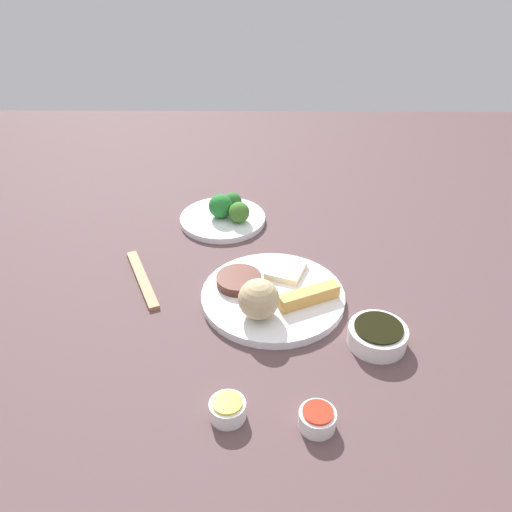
{
  "coord_description": "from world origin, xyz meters",
  "views": [
    {
      "loc": [
        -0.03,
        -0.76,
        0.63
      ],
      "look_at": [
        -0.04,
        0.09,
        0.06
      ],
      "focal_mm": 35.97,
      "sensor_mm": 36.0,
      "label": 1
    }
  ],
  "objects_px": {
    "sauce_ramekin_hot_mustard": "(228,410)",
    "main_plate": "(273,296)",
    "chopsticks_pair": "(142,279)",
    "soy_sauce_bowl": "(377,336)",
    "sauce_ramekin_sweet_and_sour": "(317,419)",
    "broccoli_plate": "(223,219)"
  },
  "relations": [
    {
      "from": "main_plate",
      "to": "sauce_ramekin_sweet_and_sour",
      "type": "relative_size",
      "value": 5.04
    },
    {
      "from": "broccoli_plate",
      "to": "sauce_ramekin_sweet_and_sour",
      "type": "distance_m",
      "value": 0.6
    },
    {
      "from": "sauce_ramekin_hot_mustard",
      "to": "sauce_ramekin_sweet_and_sour",
      "type": "relative_size",
      "value": 1.0
    },
    {
      "from": "sauce_ramekin_hot_mustard",
      "to": "chopsticks_pair",
      "type": "bearing_deg",
      "value": 119.98
    },
    {
      "from": "broccoli_plate",
      "to": "sauce_ramekin_sweet_and_sour",
      "type": "height_order",
      "value": "sauce_ramekin_sweet_and_sour"
    },
    {
      "from": "sauce_ramekin_sweet_and_sour",
      "to": "chopsticks_pair",
      "type": "bearing_deg",
      "value": 132.71
    },
    {
      "from": "soy_sauce_bowl",
      "to": "sauce_ramekin_sweet_and_sour",
      "type": "relative_size",
      "value": 1.86
    },
    {
      "from": "main_plate",
      "to": "broccoli_plate",
      "type": "relative_size",
      "value": 1.35
    },
    {
      "from": "chopsticks_pair",
      "to": "soy_sauce_bowl",
      "type": "bearing_deg",
      "value": -21.9
    },
    {
      "from": "soy_sauce_bowl",
      "to": "sauce_ramekin_sweet_and_sour",
      "type": "bearing_deg",
      "value": -124.31
    },
    {
      "from": "soy_sauce_bowl",
      "to": "sauce_ramekin_sweet_and_sour",
      "type": "xyz_separation_m",
      "value": [
        -0.12,
        -0.17,
        -0.0
      ]
    },
    {
      "from": "sauce_ramekin_sweet_and_sour",
      "to": "main_plate",
      "type": "bearing_deg",
      "value": 101.46
    },
    {
      "from": "main_plate",
      "to": "soy_sauce_bowl",
      "type": "bearing_deg",
      "value": -34.06
    },
    {
      "from": "main_plate",
      "to": "sauce_ramekin_hot_mustard",
      "type": "xyz_separation_m",
      "value": [
        -0.07,
        -0.27,
        0.01
      ]
    },
    {
      "from": "sauce_ramekin_hot_mustard",
      "to": "main_plate",
      "type": "bearing_deg",
      "value": 75.6
    },
    {
      "from": "sauce_ramekin_sweet_and_sour",
      "to": "sauce_ramekin_hot_mustard",
      "type": "bearing_deg",
      "value": 173.11
    },
    {
      "from": "soy_sauce_bowl",
      "to": "chopsticks_pair",
      "type": "distance_m",
      "value": 0.47
    },
    {
      "from": "soy_sauce_bowl",
      "to": "sauce_ramekin_hot_mustard",
      "type": "height_order",
      "value": "soy_sauce_bowl"
    },
    {
      "from": "main_plate",
      "to": "sauce_ramekin_sweet_and_sour",
      "type": "xyz_separation_m",
      "value": [
        0.06,
        -0.29,
        0.01
      ]
    },
    {
      "from": "broccoli_plate",
      "to": "chopsticks_pair",
      "type": "relative_size",
      "value": 1.0
    },
    {
      "from": "chopsticks_pair",
      "to": "sauce_ramekin_hot_mustard",
      "type": "bearing_deg",
      "value": -60.02
    },
    {
      "from": "main_plate",
      "to": "broccoli_plate",
      "type": "bearing_deg",
      "value": 111.35
    }
  ]
}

